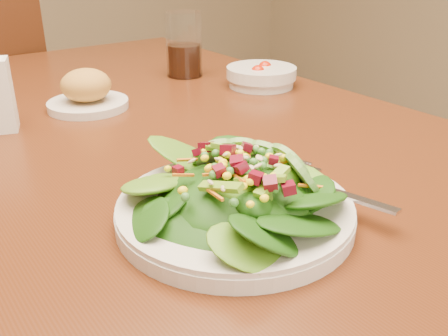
# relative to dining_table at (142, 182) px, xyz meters

# --- Properties ---
(dining_table) EXTENTS (0.90, 1.40, 0.75)m
(dining_table) POSITION_rel_dining_table_xyz_m (0.00, 0.00, 0.00)
(dining_table) COLOR #462110
(dining_table) RESTS_ON ground_plane
(salad_plate) EXTENTS (0.27, 0.26, 0.08)m
(salad_plate) POSITION_rel_dining_table_xyz_m (-0.04, -0.33, 0.13)
(salad_plate) COLOR silver
(salad_plate) RESTS_ON dining_table
(bread_plate) EXTENTS (0.15, 0.15, 0.07)m
(bread_plate) POSITION_rel_dining_table_xyz_m (-0.03, 0.15, 0.13)
(bread_plate) COLOR silver
(bread_plate) RESTS_ON dining_table
(tomato_bowl) EXTENTS (0.15, 0.15, 0.05)m
(tomato_bowl) POSITION_rel_dining_table_xyz_m (0.33, 0.07, 0.12)
(tomato_bowl) COLOR silver
(tomato_bowl) RESTS_ON dining_table
(drinking_glass) EXTENTS (0.08, 0.08, 0.14)m
(drinking_glass) POSITION_rel_dining_table_xyz_m (0.25, 0.25, 0.16)
(drinking_glass) COLOR silver
(drinking_glass) RESTS_ON dining_table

